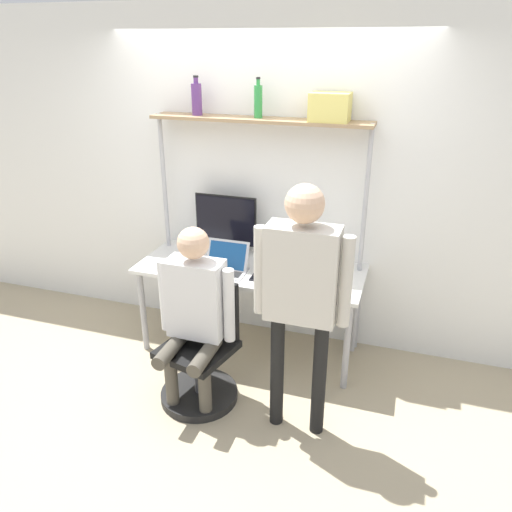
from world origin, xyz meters
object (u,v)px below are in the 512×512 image
at_px(person_standing, 302,282).
at_px(cell_phone, 256,277).
at_px(monitor, 226,223).
at_px(bottle_purple, 197,99).
at_px(person_seated, 194,306).
at_px(bottle_green, 258,101).
at_px(storage_box, 330,107).
at_px(office_chair, 202,364).
at_px(laptop, 226,263).

bearing_deg(person_standing, cell_phone, 127.63).
height_order(monitor, bottle_purple, bottle_purple).
xyz_separation_m(monitor, person_seated, (0.13, -0.95, -0.25)).
relative_size(person_seated, bottle_green, 4.57).
distance_m(cell_phone, person_standing, 0.87).
bearing_deg(monitor, bottle_purple, 176.14).
distance_m(monitor, person_standing, 1.34).
xyz_separation_m(bottle_purple, storage_box, (1.03, 0.00, -0.03)).
relative_size(office_chair, person_seated, 0.68).
height_order(cell_phone, person_seated, person_seated).
bearing_deg(bottle_purple, person_standing, -42.92).
xyz_separation_m(bottle_purple, bottle_green, (0.49, 0.00, -0.00)).
relative_size(laptop, office_chair, 0.38).
xyz_separation_m(person_seated, storage_box, (0.68, 0.97, 1.21)).
relative_size(laptop, storage_box, 1.22).
distance_m(person_standing, storage_box, 1.36).
distance_m(monitor, person_seated, 0.99).
bearing_deg(laptop, person_seated, -88.75).
bearing_deg(monitor, office_chair, -80.94).
xyz_separation_m(laptop, office_chair, (0.02, -0.58, -0.55)).
distance_m(monitor, bottle_purple, 1.01).
bearing_deg(office_chair, person_seated, -101.83).
relative_size(person_standing, bottle_purple, 5.81).
bearing_deg(person_standing, bottle_purple, 137.08).
xyz_separation_m(person_standing, storage_box, (-0.07, 1.02, 0.90)).
bearing_deg(office_chair, bottle_purple, 111.57).
xyz_separation_m(person_seated, person_standing, (0.74, -0.05, 0.32)).
bearing_deg(office_chair, monitor, 99.06).
bearing_deg(person_standing, person_seated, 175.83).
relative_size(person_standing, storage_box, 6.04).
relative_size(monitor, office_chair, 0.59).
bearing_deg(office_chair, person_standing, -7.84).
relative_size(laptop, bottle_green, 1.18).
xyz_separation_m(laptop, bottle_green, (0.16, 0.34, 1.19)).
relative_size(bottle_purple, bottle_green, 1.01).
xyz_separation_m(laptop, bottle_purple, (-0.34, 0.34, 1.19)).
xyz_separation_m(cell_phone, storage_box, (0.43, 0.38, 1.22)).
relative_size(person_standing, bottle_green, 5.86).
xyz_separation_m(office_chair, person_seated, (-0.01, -0.05, 0.50)).
xyz_separation_m(person_seated, bottle_green, (0.14, 0.97, 1.24)).
bearing_deg(cell_phone, person_seated, -112.89).
height_order(laptop, bottle_green, bottle_green).
xyz_separation_m(monitor, person_standing, (0.88, -1.00, 0.06)).
relative_size(monitor, cell_phone, 3.52).
xyz_separation_m(office_chair, bottle_green, (0.13, 0.92, 1.74)).
height_order(monitor, cell_phone, monitor).
bearing_deg(storage_box, bottle_purple, 180.00).
bearing_deg(storage_box, person_seated, -125.02).
height_order(office_chair, person_standing, person_standing).
relative_size(office_chair, bottle_green, 3.09).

